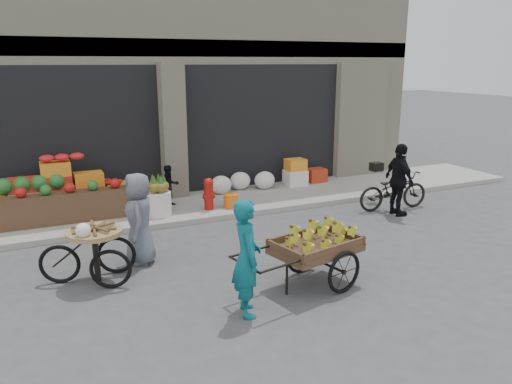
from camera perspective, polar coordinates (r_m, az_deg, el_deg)
name	(u,v)px	position (r m, az deg, el deg)	size (l,w,h in m)	color
ground	(265,278)	(7.94, 0.99, -9.81)	(80.00, 80.00, 0.00)	#424244
sidewalk	(187,207)	(11.52, -7.94, -1.74)	(18.00, 2.20, 0.12)	gray
building	(141,59)	(14.87, -13.04, 14.64)	(14.00, 6.45, 7.00)	beige
fruit_display	(68,190)	(11.21, -20.69, 0.21)	(3.10, 1.12, 1.24)	#B12F18
pineapple_bin	(159,204)	(10.79, -11.01, -1.30)	(0.52, 0.52, 0.50)	silver
fire_hydrant	(209,192)	(11.00, -5.43, -0.06)	(0.22, 0.22, 0.71)	#A5140F
orange_bucket	(231,201)	(11.19, -2.90, -0.99)	(0.32, 0.32, 0.30)	orange
right_bay_goods	(276,176)	(12.93, 2.34, 1.79)	(3.35, 0.60, 0.70)	silver
seated_person	(169,186)	(11.39, -9.86, 0.72)	(0.45, 0.35, 0.93)	black
banana_cart	(314,244)	(7.50, 6.61, -5.96)	(2.31, 1.30, 0.91)	brown
vendor_woman	(247,258)	(6.60, -1.08, -7.52)	(0.58, 0.38, 1.60)	#0D5C67
tricycle_cart	(95,247)	(8.00, -17.93, -5.99)	(1.46, 1.06, 0.95)	#9E7F51
vendor_grey	(139,219)	(8.49, -13.22, -2.98)	(0.76, 0.49, 1.55)	slate
bicycle	(393,190)	(11.78, 15.41, 0.20)	(0.60, 1.72, 0.90)	black
cyclist	(399,180)	(11.28, 16.05, 1.33)	(0.93, 0.39, 1.59)	black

